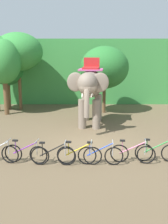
# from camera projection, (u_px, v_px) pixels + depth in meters

# --- Properties ---
(ground_plane) EXTENTS (80.00, 80.00, 0.00)m
(ground_plane) POSITION_uv_depth(u_px,v_px,m) (92.00, 145.00, 12.55)
(ground_plane) COLOR brown
(foliage_hedge) EXTENTS (36.00, 6.00, 5.03)m
(foliage_hedge) POSITION_uv_depth(u_px,v_px,m) (88.00, 70.00, 24.15)
(foliage_hedge) COLOR #3D8E42
(foliage_hedge) RESTS_ON ground
(tree_right) EXTENTS (2.29, 2.29, 4.15)m
(tree_right) POSITION_uv_depth(u_px,v_px,m) (6.00, 69.00, 19.35)
(tree_right) COLOR brown
(tree_right) RESTS_ON ground
(tree_center_left) EXTENTS (2.19, 2.19, 4.90)m
(tree_center_left) POSITION_uv_depth(u_px,v_px,m) (2.00, 62.00, 17.64)
(tree_center_left) COLOR brown
(tree_center_left) RESTS_ON ground
(tree_far_left) EXTENTS (3.40, 3.40, 5.39)m
(tree_far_left) POSITION_uv_depth(u_px,v_px,m) (17.00, 52.00, 18.99)
(tree_far_left) COLOR brown
(tree_far_left) RESTS_ON ground
(tree_far_right) EXTENTS (3.21, 3.21, 4.46)m
(tree_far_right) POSITION_uv_depth(u_px,v_px,m) (103.00, 68.00, 18.29)
(tree_far_right) COLOR brown
(tree_far_right) RESTS_ON ground
(elephant) EXTENTS (2.09, 4.21, 3.78)m
(elephant) POSITION_uv_depth(u_px,v_px,m) (89.00, 87.00, 15.22)
(elephant) COLOR gray
(elephant) RESTS_ON ground
(bike_purple) EXTENTS (1.69, 0.52, 0.92)m
(bike_purple) POSITION_uv_depth(u_px,v_px,m) (24.00, 153.00, 10.44)
(bike_purple) COLOR black
(bike_purple) RESTS_ON ground
(bike_black) EXTENTS (1.71, 0.52, 0.92)m
(bike_black) POSITION_uv_depth(u_px,v_px,m) (52.00, 155.00, 10.25)
(bike_black) COLOR black
(bike_black) RESTS_ON ground
(bike_yellow) EXTENTS (1.71, 0.52, 0.92)m
(bike_yellow) POSITION_uv_depth(u_px,v_px,m) (78.00, 155.00, 10.33)
(bike_yellow) COLOR black
(bike_yellow) RESTS_ON ground
(bike_blue) EXTENTS (1.71, 0.52, 0.92)m
(bike_blue) POSITION_uv_depth(u_px,v_px,m) (99.00, 155.00, 10.30)
(bike_blue) COLOR black
(bike_blue) RESTS_ON ground
(bike_pink) EXTENTS (1.70, 0.52, 0.92)m
(bike_pink) POSITION_uv_depth(u_px,v_px,m) (131.00, 153.00, 10.47)
(bike_pink) COLOR black
(bike_pink) RESTS_ON ground
(bike_green) EXTENTS (1.71, 0.52, 0.92)m
(bike_green) POSITION_uv_depth(u_px,v_px,m) (156.00, 152.00, 10.61)
(bike_green) COLOR black
(bike_green) RESTS_ON ground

